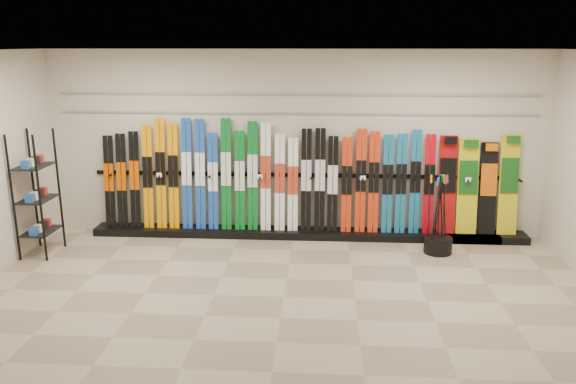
{
  "coord_description": "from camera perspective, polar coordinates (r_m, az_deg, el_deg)",
  "views": [
    {
      "loc": [
        0.46,
        -6.45,
        3.08
      ],
      "look_at": [
        -0.01,
        1.0,
        1.1
      ],
      "focal_mm": 35.0,
      "sensor_mm": 36.0,
      "label": 1
    }
  ],
  "objects": [
    {
      "name": "pole_bin",
      "position": [
        8.84,
        14.98,
        -5.21
      ],
      "size": [
        0.42,
        0.42,
        0.25
      ],
      "primitive_type": "cylinder",
      "color": "black",
      "rests_on": "floor"
    },
    {
      "name": "back_wall",
      "position": [
        9.1,
        0.66,
        4.86
      ],
      "size": [
        8.0,
        0.0,
        8.0
      ],
      "primitive_type": "plane",
      "rotation": [
        1.57,
        0.0,
        0.0
      ],
      "color": "beige",
      "rests_on": "floor"
    },
    {
      "name": "ski_poles",
      "position": [
        8.71,
        15.09,
        -2.14
      ],
      "size": [
        0.33,
        0.28,
        1.18
      ],
      "color": "black",
      "rests_on": "pole_bin"
    },
    {
      "name": "ceiling",
      "position": [
        6.47,
        -0.48,
        14.14
      ],
      "size": [
        8.0,
        8.0,
        0.0
      ],
      "primitive_type": "plane",
      "rotation": [
        3.14,
        0.0,
        0.0
      ],
      "color": "silver",
      "rests_on": "back_wall"
    },
    {
      "name": "ski_rack_base",
      "position": [
        9.24,
        1.96,
        -4.23
      ],
      "size": [
        8.0,
        0.4,
        0.12
      ],
      "primitive_type": "cube",
      "color": "black",
      "rests_on": "floor"
    },
    {
      "name": "floor",
      "position": [
        7.16,
        -0.43,
        -10.62
      ],
      "size": [
        8.0,
        8.0,
        0.0
      ],
      "primitive_type": "plane",
      "color": "gray",
      "rests_on": "ground"
    },
    {
      "name": "slatwall_rail_0",
      "position": [
        9.01,
        0.66,
        7.97
      ],
      "size": [
        7.6,
        0.02,
        0.03
      ],
      "primitive_type": "cube",
      "color": "gray",
      "rests_on": "back_wall"
    },
    {
      "name": "accessory_rack",
      "position": [
        9.07,
        -24.17,
        -0.18
      ],
      "size": [
        0.4,
        0.6,
        1.86
      ],
      "primitive_type": "cube",
      "color": "black",
      "rests_on": "floor"
    },
    {
      "name": "slatwall_rail_1",
      "position": [
        8.97,
        0.67,
        9.87
      ],
      "size": [
        7.6,
        0.02,
        0.03
      ],
      "primitive_type": "cube",
      "color": "gray",
      "rests_on": "back_wall"
    },
    {
      "name": "snowboards",
      "position": [
        9.41,
        18.72,
        0.56
      ],
      "size": [
        1.25,
        0.24,
        1.58
      ],
      "color": "#990C0C",
      "rests_on": "ski_rack_base"
    },
    {
      "name": "skis",
      "position": [
        9.07,
        -2.37,
        1.23
      ],
      "size": [
        5.37,
        0.21,
        1.81
      ],
      "color": "black",
      "rests_on": "ski_rack_base"
    }
  ]
}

